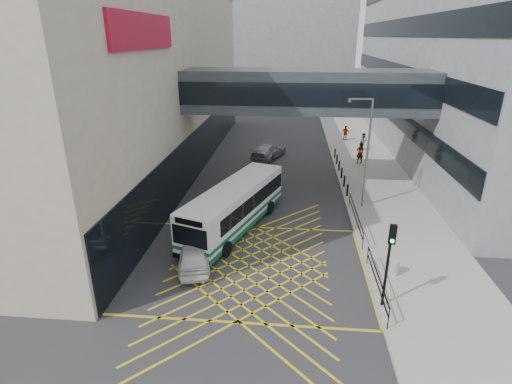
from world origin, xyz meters
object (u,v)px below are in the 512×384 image
(car_silver, at_px, (268,151))
(traffic_light, at_px, (389,254))
(car_dark, at_px, (257,179))
(bus, at_px, (236,206))
(pedestrian_a, at_px, (360,153))
(litter_bin, at_px, (394,267))
(pedestrian_b, at_px, (364,142))
(street_lamp, at_px, (366,147))
(pedestrian_c, at_px, (346,133))
(car_white, at_px, (194,254))

(car_silver, xyz_separation_m, traffic_light, (6.47, -22.83, 2.02))
(car_dark, bearing_deg, bus, 98.88)
(car_dark, height_order, pedestrian_a, pedestrian_a)
(litter_bin, relative_size, pedestrian_b, 0.48)
(traffic_light, relative_size, litter_bin, 4.81)
(traffic_light, height_order, pedestrian_b, traffic_light)
(street_lamp, distance_m, pedestrian_b, 15.61)
(traffic_light, height_order, street_lamp, street_lamp)
(pedestrian_c, bearing_deg, pedestrian_b, 135.98)
(bus, height_order, street_lamp, street_lamp)
(traffic_light, distance_m, litter_bin, 3.60)
(car_silver, relative_size, pedestrian_b, 2.86)
(car_white, xyz_separation_m, car_silver, (2.63, 20.08, 0.09))
(car_white, distance_m, pedestrian_b, 26.57)
(litter_bin, bearing_deg, car_silver, 110.42)
(car_dark, xyz_separation_m, traffic_light, (6.90, -14.76, 2.15))
(car_white, distance_m, car_silver, 20.26)
(car_white, relative_size, traffic_light, 1.07)
(bus, xyz_separation_m, pedestrian_b, (10.76, 18.86, -0.47))
(street_lamp, relative_size, pedestrian_a, 3.79)
(street_lamp, height_order, pedestrian_b, street_lamp)
(car_dark, relative_size, traffic_light, 1.01)
(car_dark, distance_m, car_silver, 8.08)
(car_silver, distance_m, pedestrian_c, 11.13)
(street_lamp, bearing_deg, car_dark, 149.65)
(pedestrian_a, bearing_deg, litter_bin, 67.77)
(bus, bearing_deg, litter_bin, -9.72)
(bus, height_order, litter_bin, bus)
(bus, bearing_deg, pedestrian_c, 87.07)
(car_dark, relative_size, pedestrian_a, 2.09)
(car_silver, relative_size, street_lamp, 0.67)
(car_dark, distance_m, pedestrian_c, 17.77)
(bus, xyz_separation_m, car_white, (-1.56, -4.68, -0.82))
(pedestrian_c, bearing_deg, car_silver, 68.42)
(car_dark, distance_m, litter_bin, 14.49)
(car_dark, height_order, traffic_light, traffic_light)
(street_lamp, height_order, pedestrian_a, street_lamp)
(car_dark, xyz_separation_m, pedestrian_a, (9.01, 6.68, 0.50))
(bus, relative_size, car_white, 2.36)
(street_lamp, bearing_deg, car_silver, 116.22)
(car_silver, relative_size, pedestrian_c, 2.99)
(bus, distance_m, pedestrian_a, 17.03)
(car_silver, distance_m, litter_bin, 21.54)
(street_lamp, bearing_deg, pedestrian_c, 81.07)
(street_lamp, xyz_separation_m, litter_bin, (0.37, -8.61, -3.81))
(street_lamp, bearing_deg, pedestrian_b, 74.94)
(litter_bin, bearing_deg, pedestrian_b, 84.75)
(bus, bearing_deg, street_lamp, 44.38)
(street_lamp, distance_m, pedestrian_c, 19.33)
(car_white, distance_m, litter_bin, 10.15)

